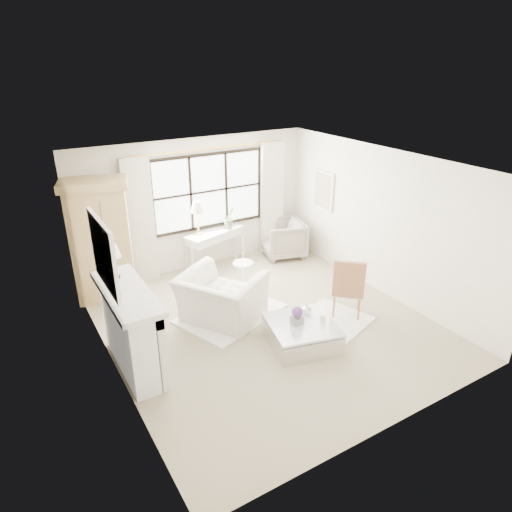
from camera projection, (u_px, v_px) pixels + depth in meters
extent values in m
plane|color=tan|center=(266.00, 324.00, 7.71)|extent=(5.50, 5.50, 0.00)
plane|color=white|center=(268.00, 165.00, 6.61)|extent=(5.50, 5.50, 0.00)
plane|color=silver|center=(195.00, 205.00, 9.31)|extent=(5.00, 0.00, 5.00)
plane|color=white|center=(401.00, 335.00, 5.01)|extent=(5.00, 0.00, 5.00)
plane|color=beige|center=(106.00, 289.00, 5.98)|extent=(0.00, 5.50, 5.50)
plane|color=white|center=(383.00, 223.00, 8.34)|extent=(0.00, 5.50, 5.50)
cube|color=white|center=(209.00, 191.00, 9.34)|extent=(2.40, 0.02, 1.50)
cylinder|color=gold|center=(208.00, 149.00, 8.94)|extent=(3.30, 0.04, 0.04)
cube|color=beige|center=(140.00, 222.00, 8.72)|extent=(0.55, 0.10, 2.47)
cube|color=beige|center=(272.00, 198.00, 10.13)|extent=(0.55, 0.10, 2.47)
cube|color=silver|center=(129.00, 333.00, 6.39)|extent=(0.34, 1.50, 1.18)
cube|color=#BAB9C1|center=(141.00, 333.00, 6.50)|extent=(0.03, 1.22, 0.97)
cube|color=black|center=(143.00, 345.00, 6.59)|extent=(0.06, 0.52, 0.50)
cube|color=silver|center=(126.00, 293.00, 6.16)|extent=(0.58, 1.66, 0.08)
cube|color=white|center=(104.00, 254.00, 5.80)|extent=(0.05, 1.15, 0.95)
cube|color=#B7BCC3|center=(106.00, 254.00, 5.81)|extent=(0.02, 1.00, 0.80)
cube|color=white|center=(323.00, 190.00, 9.57)|extent=(0.04, 0.62, 0.82)
cube|color=#B7AB8D|center=(323.00, 190.00, 9.56)|extent=(0.01, 0.52, 0.72)
cylinder|color=black|center=(116.00, 277.00, 6.47)|extent=(0.12, 0.12, 0.03)
cylinder|color=black|center=(115.00, 266.00, 6.41)|extent=(0.03, 0.03, 0.30)
cone|color=#FFF4D0|center=(112.00, 251.00, 6.31)|extent=(0.22, 0.22, 0.18)
cube|color=tan|center=(102.00, 245.00, 8.14)|extent=(1.13, 0.85, 2.10)
cube|color=tan|center=(93.00, 184.00, 7.69)|extent=(1.27, 0.98, 0.14)
cube|color=silver|center=(214.00, 236.00, 9.53)|extent=(1.31, 0.75, 0.14)
cube|color=silver|center=(214.00, 232.00, 9.49)|extent=(1.37, 0.81, 0.06)
cylinder|color=gold|center=(199.00, 233.00, 9.33)|extent=(0.14, 0.14, 0.03)
cylinder|color=gold|center=(198.00, 222.00, 9.23)|extent=(0.02, 0.02, 0.46)
cone|color=beige|center=(197.00, 207.00, 9.10)|extent=(0.28, 0.28, 0.22)
imported|color=#5B734D|center=(230.00, 217.00, 9.56)|extent=(0.29, 0.25, 0.47)
cylinder|color=white|center=(243.00, 285.00, 8.95)|extent=(0.26, 0.26, 0.03)
cylinder|color=white|center=(243.00, 274.00, 8.86)|extent=(0.06, 0.06, 0.44)
cylinder|color=white|center=(243.00, 263.00, 8.76)|extent=(0.40, 0.40, 0.03)
cube|color=white|center=(231.00, 313.00, 7.98)|extent=(2.04, 1.74, 0.03)
cube|color=white|center=(327.00, 324.00, 7.66)|extent=(1.69, 1.47, 0.03)
imported|color=silver|center=(221.00, 298.00, 7.66)|extent=(1.64, 1.69, 0.84)
imported|color=gray|center=(283.00, 238.00, 10.16)|extent=(1.10, 1.09, 0.82)
cube|color=white|center=(348.00, 290.00, 7.82)|extent=(0.66, 0.66, 0.07)
cube|color=#AD7048|center=(349.00, 280.00, 7.48)|extent=(0.39, 0.36, 0.60)
cube|color=silver|center=(302.00, 335.00, 7.11)|extent=(1.21, 1.21, 0.32)
cube|color=silver|center=(302.00, 324.00, 7.03)|extent=(1.21, 1.21, 0.04)
cube|color=slate|center=(297.00, 320.00, 6.99)|extent=(0.17, 0.17, 0.12)
sphere|color=#62317A|center=(297.00, 312.00, 6.93)|extent=(0.17, 0.17, 0.17)
cylinder|color=silver|center=(323.00, 319.00, 7.03)|extent=(0.09, 0.09, 0.12)
imported|color=silver|center=(306.00, 309.00, 7.24)|extent=(0.17, 0.17, 0.17)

